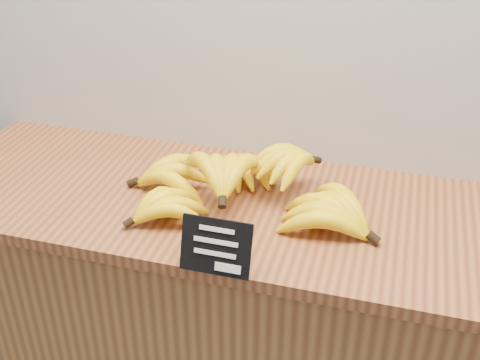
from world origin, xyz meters
name	(u,v)px	position (x,y,z in m)	size (l,w,h in m)	color
counter	(245,347)	(0.06, 2.75, 0.45)	(1.52, 0.50, 0.90)	#996231
counter_top	(246,207)	(0.06, 2.75, 0.92)	(1.58, 0.54, 0.03)	#94542D
chalkboard_sign	(216,247)	(0.07, 2.49, 0.99)	(0.14, 0.01, 0.12)	black
banana_pile	(238,184)	(0.04, 2.74, 0.98)	(0.60, 0.39, 0.13)	yellow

